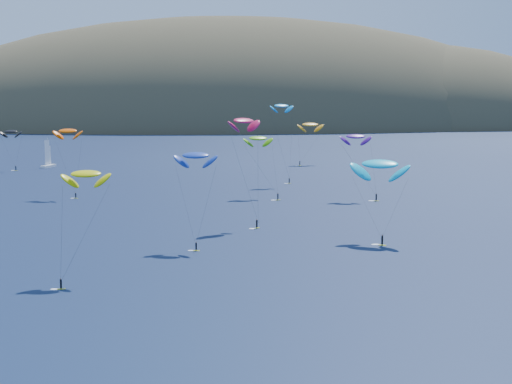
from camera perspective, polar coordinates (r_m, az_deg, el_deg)
The scene contains 12 objects.
island at distance 634.93m, azimuth -0.01°, elevation 4.50°, with size 730.00×300.00×210.00m.
sailboat at distance 292.91m, azimuth -16.28°, elevation 2.10°, with size 10.29×9.16×12.29m.
kitesurfer_1 at distance 211.67m, azimuth -14.83°, elevation 4.75°, with size 8.73×8.88×21.03m.
kitesurfer_2 at distance 120.12m, azimuth -13.45°, elevation 1.41°, with size 7.80×11.55×18.92m.
kitesurfer_3 at distance 205.22m, azimuth 0.17°, elevation 4.31°, with size 9.68×12.58×18.88m.
kitesurfer_4 at distance 233.57m, azimuth 2.05°, elevation 6.90°, with size 8.22×5.76×27.34m.
kitesurfer_5 at distance 147.89m, azimuth 9.88°, elevation 2.21°, with size 12.82×12.95×18.65m.
kitesurfer_6 at distance 202.60m, azimuth 7.99°, elevation 4.42°, with size 9.71×9.75×19.77m.
kitesurfer_9 at distance 162.27m, azimuth -0.99°, elevation 5.71°, with size 9.20×11.96×25.85m.
kitesurfer_10 at distance 140.45m, azimuth -4.85°, elevation 2.93°, with size 8.71×9.43×19.99m.
kitesurfer_11 at distance 295.26m, azimuth 4.37°, elevation 5.40°, with size 11.77×11.63×19.05m.
kitesurfer_12 at distance 285.88m, azimuth -19.03°, elevation 4.59°, with size 7.76×4.16×16.84m.
Camera 1 is at (-20.03, -68.43, 30.57)m, focal length 50.00 mm.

